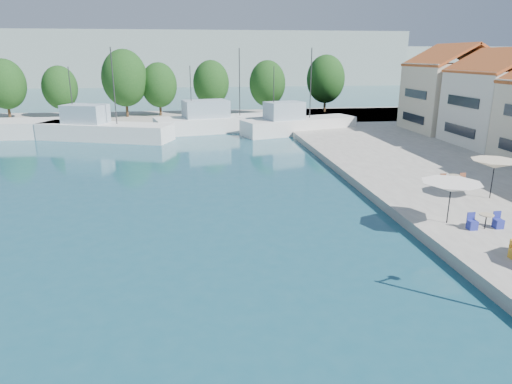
{
  "coord_description": "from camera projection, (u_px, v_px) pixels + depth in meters",
  "views": [
    {
      "loc": [
        -4.92,
        1.56,
        8.93
      ],
      "look_at": [
        -1.71,
        26.0,
        1.54
      ],
      "focal_mm": 32.0,
      "sensor_mm": 36.0,
      "label": 1
    }
  ],
  "objects": [
    {
      "name": "tree_05",
      "position": [
        159.0,
        85.0,
        64.82
      ],
      "size": [
        5.04,
        5.04,
        7.46
      ],
      "color": "#3F2B19",
      "rests_on": "quay_far"
    },
    {
      "name": "trawler_02",
      "position": [
        102.0,
        130.0,
        50.14
      ],
      "size": [
        15.21,
        8.58,
        10.2
      ],
      "rotation": [
        0.0,
        0.0,
        -0.34
      ],
      "color": "white",
      "rests_on": "ground"
    },
    {
      "name": "building_06",
      "position": [
        452.0,
        87.0,
        51.54
      ],
      "size": [
        9.0,
        8.8,
        10.2
      ],
      "color": "beige",
      "rests_on": "quay_right"
    },
    {
      "name": "trawler_04",
      "position": [
        297.0,
        125.0,
        54.12
      ],
      "size": [
        14.44,
        7.83,
        10.2
      ],
      "rotation": [
        0.0,
        0.0,
        0.32
      ],
      "color": "silver",
      "rests_on": "ground"
    },
    {
      "name": "tree_04",
      "position": [
        125.0,
        78.0,
        63.13
      ],
      "size": [
        6.24,
        6.24,
        9.23
      ],
      "color": "#3F2B19",
      "rests_on": "quay_far"
    },
    {
      "name": "trawler_03",
      "position": [
        223.0,
        122.0,
        55.95
      ],
      "size": [
        17.86,
        8.3,
        10.2
      ],
      "rotation": [
        0.0,
        0.0,
        0.23
      ],
      "color": "white",
      "rests_on": "ground"
    },
    {
      "name": "hill_east",
      "position": [
        311.0,
        63.0,
        175.9
      ],
      "size": [
        140.0,
        40.0,
        12.0
      ],
      "primitive_type": "cube",
      "color": "#96A49A",
      "rests_on": "ground"
    },
    {
      "name": "building_05",
      "position": [
        503.0,
        96.0,
        43.06
      ],
      "size": [
        8.4,
        8.8,
        9.7
      ],
      "color": "silver",
      "rests_on": "quay_right"
    },
    {
      "name": "tree_08",
      "position": [
        326.0,
        79.0,
        69.08
      ],
      "size": [
        5.75,
        5.75,
        8.51
      ],
      "color": "#3F2B19",
      "rests_on": "quay_far"
    },
    {
      "name": "cafe_table_02",
      "position": [
        485.0,
        223.0,
        22.78
      ],
      "size": [
        1.82,
        0.7,
        0.76
      ],
      "color": "black",
      "rests_on": "quay_right"
    },
    {
      "name": "tree_02",
      "position": [
        5.0,
        84.0,
        61.66
      ],
      "size": [
        5.4,
        5.4,
        7.99
      ],
      "color": "#3F2B19",
      "rests_on": "quay_far"
    },
    {
      "name": "cafe_table_03",
      "position": [
        454.0,
        182.0,
        30.24
      ],
      "size": [
        1.82,
        0.7,
        0.76
      ],
      "color": "black",
      "rests_on": "quay_right"
    },
    {
      "name": "umbrella_cream",
      "position": [
        495.0,
        164.0,
        27.15
      ],
      "size": [
        2.78,
        2.78,
        2.37
      ],
      "color": "black",
      "rests_on": "quay_right"
    },
    {
      "name": "tree_03",
      "position": [
        60.0,
        88.0,
        63.23
      ],
      "size": [
        4.76,
        4.76,
        7.05
      ],
      "color": "#3F2B19",
      "rests_on": "quay_far"
    },
    {
      "name": "tree_07",
      "position": [
        267.0,
        84.0,
        65.65
      ],
      "size": [
        5.22,
        5.22,
        7.73
      ],
      "color": "#3F2B19",
      "rests_on": "quay_far"
    },
    {
      "name": "umbrella_white",
      "position": [
        451.0,
        187.0,
        23.12
      ],
      "size": [
        3.04,
        3.04,
        2.19
      ],
      "color": "black",
      "rests_on": "quay_right"
    },
    {
      "name": "quay_far",
      "position": [
        174.0,
        119.0,
        64.24
      ],
      "size": [
        90.0,
        16.0,
        0.6
      ],
      "primitive_type": "cube",
      "color": "gray",
      "rests_on": "ground"
    },
    {
      "name": "tree_06",
      "position": [
        211.0,
        83.0,
        66.46
      ],
      "size": [
        5.23,
        5.23,
        7.74
      ],
      "color": "#3F2B19",
      "rests_on": "quay_far"
    },
    {
      "name": "hill_west",
      "position": [
        116.0,
        59.0,
        147.61
      ],
      "size": [
        180.0,
        40.0,
        16.0
      ],
      "primitive_type": "cube",
      "color": "#96A49A",
      "rests_on": "ground"
    }
  ]
}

